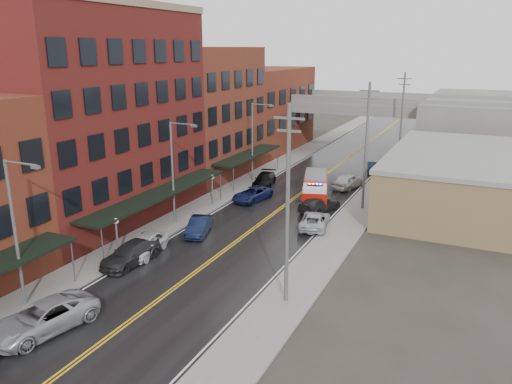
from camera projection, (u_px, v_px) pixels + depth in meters
The scene contains 32 objects.
road at pixel (273, 214), 46.32m from camera, with size 11.00×160.00×0.02m, color black.
sidewalk_left at pixel (205, 204), 49.24m from camera, with size 3.00×160.00×0.15m, color slate.
sidewalk_right at pixel (350, 225), 43.37m from camera, with size 3.00×160.00×0.15m, color slate.
curb_left at pixel (219, 206), 48.58m from camera, with size 0.30×160.00×0.15m, color gray.
curb_right at pixel (332, 222), 44.03m from camera, with size 0.30×160.00×0.15m, color gray.
brick_building_b at pixel (101, 119), 43.07m from camera, with size 9.00×20.00×18.00m, color #5B1918.
brick_building_c at pixel (204, 113), 58.75m from camera, with size 9.00×15.00×15.00m, color brown.
brick_building_far at pixel (264, 110), 74.43m from camera, with size 9.00×20.00×12.00m, color maroon.
tan_building at pixel (467, 182), 47.91m from camera, with size 14.00×22.00×5.00m, color olive.
right_far_block at pixel (493, 125), 72.86m from camera, with size 18.00×30.00×8.00m, color slate.
awning_1 at pixel (160, 193), 42.40m from camera, with size 2.60×18.00×3.09m.
awning_2 at pixel (249, 155), 57.67m from camera, with size 2.60×13.00×3.09m.
globe_lamp_1 at pixel (116, 229), 36.05m from camera, with size 0.44×0.44×3.12m.
globe_lamp_2 at pixel (212, 183), 48.26m from camera, with size 0.44×0.44×3.12m.
street_lamp_0 at pixel (17, 226), 28.33m from camera, with size 2.64×0.22×9.00m.
street_lamp_1 at pixel (175, 167), 42.28m from camera, with size 2.64×0.22×9.00m.
street_lamp_2 at pixel (254, 137), 56.24m from camera, with size 2.64×0.22×9.00m.
utility_pole_0 at pixel (288, 204), 28.59m from camera, with size 1.80×0.24×12.00m.
utility_pole_1 at pixel (366, 145), 46.04m from camera, with size 1.80×0.24×12.00m.
utility_pole_2 at pixel (402, 118), 63.48m from camera, with size 1.80×0.24×12.00m.
overpass at pixel (359, 111), 72.57m from camera, with size 40.00×10.00×7.50m.
fire_truck at pixel (315, 188), 49.82m from camera, with size 4.54×7.73×2.69m.
parked_car_left_2 at pixel (43, 318), 27.06m from camera, with size 2.72×5.90×1.64m, color #9A9BA1.
parked_car_left_3 at pixel (131, 254), 35.66m from camera, with size 2.09×5.15×1.49m, color #262629.
parked_car_left_4 at pixel (146, 244), 37.17m from camera, with size 1.88×4.66×1.59m, color silver.
parked_car_left_5 at pixel (199, 226), 41.30m from camera, with size 1.49×4.28×1.41m, color black.
parked_car_left_6 at pixel (252, 194), 50.38m from camera, with size 2.24×4.85×1.35m, color navy.
parked_car_left_7 at pixel (264, 180), 55.76m from camera, with size 2.00×4.92×1.43m, color black.
parked_car_right_0 at pixel (315, 220), 42.69m from camera, with size 2.27×4.92×1.37m, color #B1B4BA.
parked_car_right_1 at pixel (319, 204), 47.14m from camera, with size 2.01×4.95×1.44m, color #262528.
parked_car_right_2 at pixel (348, 181), 54.78m from camera, with size 1.94×4.83×1.65m, color #B9B9B9.
parked_car_right_3 at pixel (373, 167), 61.77m from camera, with size 1.50×4.31×1.42m, color black.
Camera 1 is at (16.98, -10.53, 14.90)m, focal length 35.00 mm.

